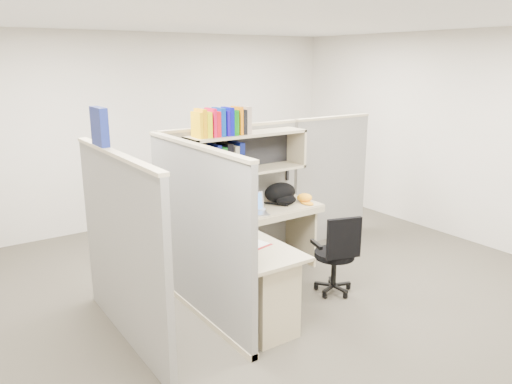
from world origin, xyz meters
TOP-DOWN VIEW (x-y plane):
  - ground at (0.00, 0.00)m, footprint 6.00×6.00m
  - room_shell at (0.00, 0.00)m, footprint 6.00×6.00m
  - cubicle at (-0.37, 0.45)m, footprint 3.79×1.84m
  - desk at (-0.41, -0.29)m, footprint 1.74×1.75m
  - laptop at (-0.02, 0.42)m, footprint 0.39×0.39m
  - backpack at (0.50, 0.57)m, footprint 0.46×0.40m
  - orange_cap at (0.75, 0.48)m, footprint 0.24×0.25m
  - snack_canister at (-0.54, -0.04)m, footprint 0.10×0.10m
  - tissue_box at (-0.76, -0.40)m, footprint 0.13×0.13m
  - mouse at (0.13, 0.46)m, footprint 0.10×0.07m
  - paper_cup at (-0.00, 0.74)m, footprint 0.08×0.08m
  - book_stack at (0.20, 0.80)m, footprint 0.22×0.28m
  - loose_paper at (-0.52, -0.27)m, footprint 0.28×0.34m
  - task_chair at (0.45, -0.38)m, footprint 0.49×0.45m

SIDE VIEW (x-z plane):
  - ground at x=0.00m, z-range 0.00..0.00m
  - task_chair at x=0.45m, z-range -0.13..0.73m
  - desk at x=-0.41m, z-range 0.07..0.80m
  - loose_paper at x=-0.52m, z-range 0.73..0.73m
  - mouse at x=0.13m, z-range 0.73..0.77m
  - orange_cap at x=0.75m, z-range 0.73..0.83m
  - snack_canister at x=-0.54m, z-range 0.73..0.83m
  - paper_cup at x=0.00m, z-range 0.73..0.84m
  - book_stack at x=0.20m, z-range 0.73..0.85m
  - tissue_box at x=-0.76m, z-range 0.73..0.91m
  - laptop at x=-0.02m, z-range 0.73..0.96m
  - backpack at x=0.50m, z-range 0.73..0.96m
  - cubicle at x=-0.37m, z-range -0.07..1.88m
  - room_shell at x=0.00m, z-range -1.38..4.62m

